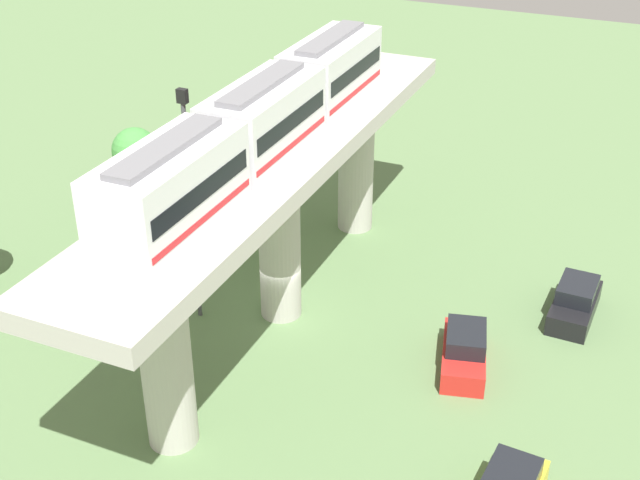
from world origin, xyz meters
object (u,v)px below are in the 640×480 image
Objects in this scene: parked_car_black at (575,302)px; signal_post at (191,199)px; train at (263,122)px; tree_near_viaduct at (205,170)px; tree_far_corner at (135,151)px; parked_car_red at (464,351)px.

parked_car_black is 0.38× the size of signal_post.
train is 16.92m from parked_car_black.
parked_car_black is at bearing 26.88° from train.
tree_far_corner is at bearing 173.89° from tree_near_viaduct.
tree_near_viaduct is 4.87m from tree_far_corner.
signal_post is at bearing -154.69° from parked_car_black.
tree_far_corner is (-12.24, 7.70, -6.44)m from train.
parked_car_black is 6.83m from parked_car_red.
parked_car_red is at bearing -121.05° from parked_car_black.
signal_post is at bearing -62.61° from tree_near_viaduct.
train reaches higher than parked_car_black.
train is at bearing -44.15° from tree_near_viaduct.
parked_car_red is at bearing 4.30° from train.
tree_near_viaduct is 9.06m from signal_post.
parked_car_red is 0.84× the size of tree_near_viaduct.
parked_car_red is (-3.72, -5.73, 0.00)m from parked_car_black.
signal_post reaches higher than parked_car_red.
tree_far_corner is (-21.16, 7.03, 2.81)m from parked_car_red.
parked_car_red is (8.92, 0.67, -9.25)m from train.
tree_near_viaduct is (-16.32, 6.51, 2.76)m from parked_car_red.
signal_post reaches higher than parked_car_black.
parked_car_red is 0.41× the size of signal_post.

